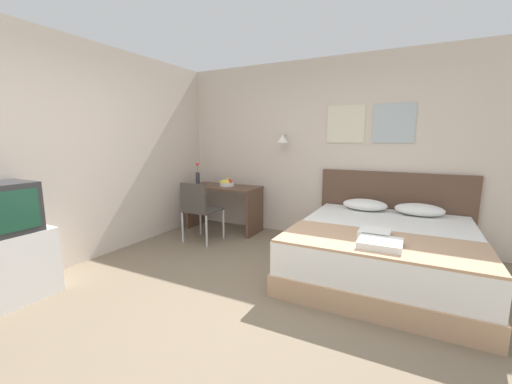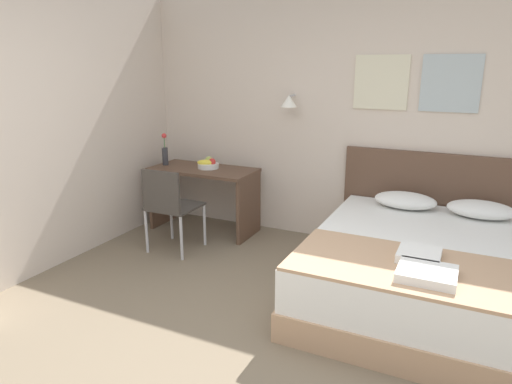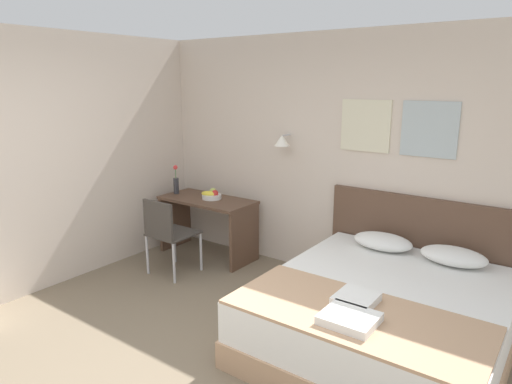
{
  "view_description": "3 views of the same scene",
  "coord_description": "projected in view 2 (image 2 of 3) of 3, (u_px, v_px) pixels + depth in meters",
  "views": [
    {
      "loc": [
        1.3,
        -2.08,
        1.49
      ],
      "look_at": [
        -0.4,
        1.21,
        0.87
      ],
      "focal_mm": 22.0,
      "sensor_mm": 36.0,
      "label": 1
    },
    {
      "loc": [
        1.23,
        -2.11,
        1.88
      ],
      "look_at": [
        -0.33,
        1.14,
        0.86
      ],
      "focal_mm": 32.0,
      "sensor_mm": 36.0,
      "label": 2
    },
    {
      "loc": [
        2.17,
        -1.86,
        2.14
      ],
      "look_at": [
        -0.48,
        1.81,
        1.03
      ],
      "focal_mm": 32.0,
      "sensor_mm": 36.0,
      "label": 3
    }
  ],
  "objects": [
    {
      "name": "fruit_bowl",
      "position": [
        208.0,
        164.0,
        5.15
      ],
      "size": [
        0.24,
        0.24,
        0.12
      ],
      "color": "silver",
      "rests_on": "desk"
    },
    {
      "name": "headboard",
      "position": [
        443.0,
        207.0,
        4.47
      ],
      "size": [
        1.96,
        0.06,
        1.05
      ],
      "color": "brown",
      "rests_on": "ground_plane"
    },
    {
      "name": "folded_towel_mid_bed",
      "position": [
        427.0,
        274.0,
        2.88
      ],
      "size": [
        0.36,
        0.32,
        0.06
      ],
      "color": "white",
      "rests_on": "throw_blanket"
    },
    {
      "name": "pillow_right",
      "position": [
        481.0,
        209.0,
        4.08
      ],
      "size": [
        0.57,
        0.36,
        0.15
      ],
      "color": "white",
      "rests_on": "bed"
    },
    {
      "name": "throw_blanket",
      "position": [
        424.0,
        270.0,
        3.03
      ],
      "size": [
        1.78,
        0.82,
        0.02
      ],
      "color": "tan",
      "rests_on": "bed"
    },
    {
      "name": "folded_towel_near_foot",
      "position": [
        419.0,
        255.0,
        3.16
      ],
      "size": [
        0.28,
        0.3,
        0.06
      ],
      "color": "white",
      "rests_on": "throw_blanket"
    },
    {
      "name": "pillow_left",
      "position": [
        405.0,
        200.0,
        4.35
      ],
      "size": [
        0.57,
        0.36,
        0.15
      ],
      "color": "white",
      "rests_on": "bed"
    },
    {
      "name": "ground_plane",
      "position": [
        225.0,
        375.0,
        2.85
      ],
      "size": [
        24.0,
        24.0,
        0.0
      ],
      "primitive_type": "plane",
      "color": "#756651"
    },
    {
      "name": "desk_chair",
      "position": [
        169.0,
        203.0,
        4.57
      ],
      "size": [
        0.47,
        0.47,
        0.88
      ],
      "color": "#3D3833",
      "rests_on": "ground_plane"
    },
    {
      "name": "desk",
      "position": [
        204.0,
        187.0,
        5.22
      ],
      "size": [
        1.19,
        0.57,
        0.73
      ],
      "color": "brown",
      "rests_on": "ground_plane"
    },
    {
      "name": "bed",
      "position": [
        429.0,
        274.0,
        3.62
      ],
      "size": [
        1.84,
        2.05,
        0.54
      ],
      "color": "tan",
      "rests_on": "ground_plane"
    },
    {
      "name": "flower_vase",
      "position": [
        165.0,
        153.0,
        5.29
      ],
      "size": [
        0.07,
        0.07,
        0.37
      ],
      "color": "#333338",
      "rests_on": "desk"
    },
    {
      "name": "wall_back",
      "position": [
        346.0,
        118.0,
        4.73
      ],
      "size": [
        5.31,
        0.31,
        2.65
      ],
      "color": "beige",
      "rests_on": "ground_plane"
    }
  ]
}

